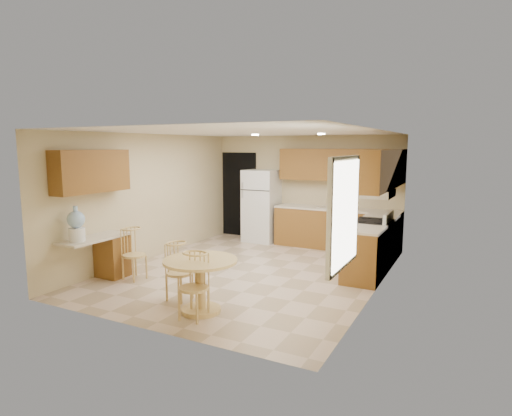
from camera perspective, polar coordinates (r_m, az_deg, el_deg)
The scene contains 30 objects.
floor at distance 7.84m, azimuth -0.90°, elevation -8.51°, with size 5.50×5.50×0.00m, color #C8AC91.
ceiling at distance 7.51m, azimuth -0.94°, elevation 10.09°, with size 4.50×5.50×0.02m, color white.
wall_back at distance 10.06m, azimuth 6.49°, elevation 2.45°, with size 4.50×0.02×2.50m, color #CDBB8A.
wall_front at distance 5.34m, azimuth -14.99°, elevation -2.94°, with size 4.50×0.02×2.50m, color #CDBB8A.
wall_left at distance 8.85m, azimuth -13.88°, elevation 1.46°, with size 0.02×5.50×2.50m, color #CDBB8A.
wall_right at distance 6.82m, azimuth 16.01°, elevation -0.59°, with size 0.02×5.50×2.50m, color #CDBB8A.
doorway at distance 10.81m, azimuth -2.26°, elevation 1.83°, with size 0.90×0.02×2.10m, color black.
base_cab_back at distance 9.62m, azimuth 10.66°, elevation -2.81°, with size 2.75×0.60×0.87m, color brown.
counter_back at distance 9.55m, azimuth 10.73°, elevation -0.13°, with size 2.75×0.63×0.04m, color beige.
base_cab_right_a at distance 8.81m, azimuth 16.27°, elevation -4.03°, with size 0.60×0.59×0.87m, color brown.
counter_right_a at distance 8.73m, azimuth 16.39°, elevation -1.11°, with size 0.63×0.59×0.04m, color beige.
base_cab_right_b at distance 7.42m, azimuth 14.09°, elevation -6.23°, with size 0.60×0.80×0.87m, color brown.
counter_right_b at distance 7.32m, azimuth 14.21°, elevation -2.78°, with size 0.63×0.80×0.04m, color beige.
upper_cab_back at distance 9.59m, azimuth 11.12°, elevation 5.66°, with size 2.75×0.33×0.70m, color brown.
upper_cab_right at distance 7.97m, azimuth 16.74°, elevation 4.96°, with size 0.33×2.42×0.70m, color brown.
upper_cab_left at distance 7.55m, azimuth -21.09°, elevation 4.59°, with size 0.33×1.40×0.70m, color brown.
sink at distance 9.55m, azimuth 10.59°, elevation 0.01°, with size 0.78×0.44×0.01m, color silver.
range_hood at distance 7.99m, azimuth 15.97°, elevation 1.90°, with size 0.50×0.76×0.14m, color silver.
desk_pedestal at distance 7.90m, azimuth -18.59°, elevation -6.11°, with size 0.48×0.42×0.72m, color brown.
desk_top at distance 7.56m, azimuth -20.79°, elevation -3.81°, with size 0.50×1.20×0.04m, color beige.
window at distance 5.00m, azimuth 11.70°, elevation -0.67°, with size 0.06×1.12×1.30m.
can_light_a at distance 8.80m, azimuth -0.11°, elevation 9.73°, with size 0.14×0.14×0.02m, color white.
can_light_b at distance 8.25m, azimuth 8.69°, elevation 9.73°, with size 0.14×0.14×0.02m, color white.
refrigerator at distance 10.17m, azimuth 0.74°, elevation 0.31°, with size 0.75×0.73×1.71m.
stove at distance 8.16m, azimuth 15.19°, elevation -4.71°, with size 0.65×0.76×1.09m.
dining_table at distance 5.94m, azimuth -7.41°, elevation -9.19°, with size 1.01×1.01×0.74m.
chair_table_a at distance 6.37m, azimuth -10.66°, elevation -7.74°, with size 0.38×0.49×0.85m.
chair_table_b at distance 5.65m, azimuth -8.83°, elevation -9.64°, with size 0.39×0.39×0.88m.
chair_desk at distance 7.53m, azimuth -16.40°, elevation -5.35°, with size 0.39×0.50×0.87m.
water_crock at distance 7.30m, azimuth -22.84°, elevation -2.15°, with size 0.27×0.27×0.56m.
Camera 1 is at (3.54, -6.62, 2.26)m, focal length 30.00 mm.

